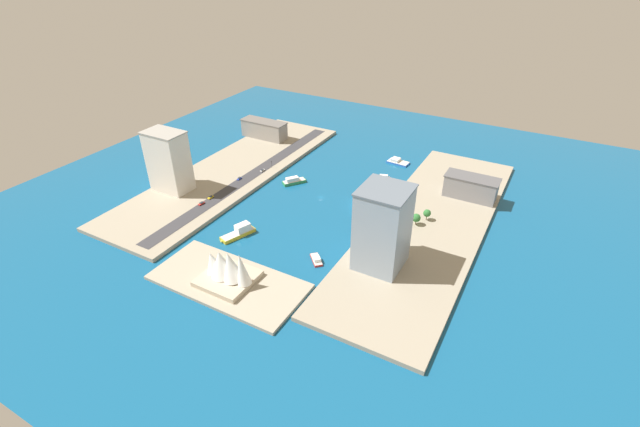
{
  "coord_description": "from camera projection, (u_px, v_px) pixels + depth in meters",
  "views": [
    {
      "loc": [
        -143.51,
        259.16,
        167.6
      ],
      "look_at": [
        -14.16,
        26.79,
        4.15
      ],
      "focal_mm": 25.28,
      "sensor_mm": 36.0,
      "label": 1
    }
  ],
  "objects": [
    {
      "name": "pickup_red",
      "position": [
        201.0,
        203.0,
        324.85
      ],
      "size": [
        2.19,
        5.17,
        1.61
      ],
      "color": "black",
      "rests_on": "road_strip"
    },
    {
      "name": "patrol_launch_navy",
      "position": [
        382.0,
        177.0,
        365.38
      ],
      "size": [
        15.16,
        8.03,
        3.61
      ],
      "color": "#1E284C",
      "rests_on": "ground_plane"
    },
    {
      "name": "hatchback_blue",
      "position": [
        239.0,
        178.0,
        358.45
      ],
      "size": [
        1.91,
        4.51,
        1.57
      ],
      "color": "black",
      "rests_on": "road_strip"
    },
    {
      "name": "catamaran_blue",
      "position": [
        397.0,
        162.0,
        391.01
      ],
      "size": [
        19.91,
        10.9,
        3.99
      ],
      "color": "blue",
      "rests_on": "ground_plane"
    },
    {
      "name": "park_tree_cluster",
      "position": [
        421.0,
        216.0,
        301.77
      ],
      "size": [
        9.92,
        14.63,
        8.25
      ],
      "color": "brown",
      "rests_on": "quay_west"
    },
    {
      "name": "taxi_yellow_cab",
      "position": [
        211.0,
        197.0,
        332.55
      ],
      "size": [
        1.98,
        5.02,
        1.55
      ],
      "color": "black",
      "rests_on": "road_strip"
    },
    {
      "name": "quay_east",
      "position": [
        232.0,
        172.0,
        374.29
      ],
      "size": [
        70.0,
        240.0,
        2.82
      ],
      "primitive_type": "cube",
      "color": "#9E937F",
      "rests_on": "ground_plane"
    },
    {
      "name": "peninsula_point",
      "position": [
        228.0,
        282.0,
        255.12
      ],
      "size": [
        89.14,
        41.69,
        2.0
      ],
      "primitive_type": "cube",
      "color": "#A89E89",
      "rests_on": "ground_plane"
    },
    {
      "name": "road_strip",
      "position": [
        252.0,
        175.0,
        365.3
      ],
      "size": [
        11.16,
        228.0,
        0.15
      ],
      "primitive_type": "cube",
      "color": "#38383D",
      "rests_on": "quay_east"
    },
    {
      "name": "quay_west",
      "position": [
        430.0,
        225.0,
        304.52
      ],
      "size": [
        70.0,
        240.0,
        2.82
      ],
      "primitive_type": "cube",
      "color": "#9E937F",
      "rests_on": "ground_plane"
    },
    {
      "name": "tugboat_red",
      "position": [
        316.0,
        259.0,
        272.34
      ],
      "size": [
        12.37,
        12.59,
        3.53
      ],
      "color": "red",
      "rests_on": "ground_plane"
    },
    {
      "name": "warehouse_low_gray",
      "position": [
        471.0,
        187.0,
        330.46
      ],
      "size": [
        38.48,
        16.47,
        16.52
      ],
      "color": "gray",
      "rests_on": "quay_west"
    },
    {
      "name": "ferry_white_commuter",
      "position": [
        360.0,
        203.0,
        328.14
      ],
      "size": [
        16.31,
        26.93,
        6.03
      ],
      "color": "silver",
      "rests_on": "ground_plane"
    },
    {
      "name": "van_white",
      "position": [
        262.0,
        170.0,
        370.94
      ],
      "size": [
        2.18,
        4.49,
        1.52
      ],
      "color": "black",
      "rests_on": "road_strip"
    },
    {
      "name": "traffic_light_waterfront",
      "position": [
        272.0,
        163.0,
        374.47
      ],
      "size": [
        0.36,
        0.36,
        6.5
      ],
      "color": "black",
      "rests_on": "quay_east"
    },
    {
      "name": "carpark_squat_concrete",
      "position": [
        264.0,
        129.0,
        430.42
      ],
      "size": [
        45.2,
        15.56,
        16.42
      ],
      "color": "gray",
      "rests_on": "quay_east"
    },
    {
      "name": "ferry_green_doubledeck",
      "position": [
        294.0,
        181.0,
        358.32
      ],
      "size": [
        15.74,
        18.72,
        5.45
      ],
      "color": "#2D8C4C",
      "rests_on": "ground_plane"
    },
    {
      "name": "tower_tall_glass",
      "position": [
        383.0,
        228.0,
        253.61
      ],
      "size": [
        27.35,
        28.4,
        49.96
      ],
      "color": "#8C9EB2",
      "rests_on": "quay_west"
    },
    {
      "name": "ground_plane",
      "position": [
        321.0,
        197.0,
        340.15
      ],
      "size": [
        440.0,
        440.0,
        0.0
      ],
      "primitive_type": "plane",
      "color": "#145684"
    },
    {
      "name": "hotel_broad_white",
      "position": [
        168.0,
        161.0,
        333.75
      ],
      "size": [
        29.71,
        19.6,
        46.15
      ],
      "color": "silver",
      "rests_on": "quay_east"
    },
    {
      "name": "opera_landmark",
      "position": [
        226.0,
        268.0,
        250.08
      ],
      "size": [
        31.84,
        28.38,
        22.27
      ],
      "color": "#BCAD93",
      "rests_on": "peninsula_point"
    },
    {
      "name": "ferry_yellow_fast",
      "position": [
        240.0,
        232.0,
        295.45
      ],
      "size": [
        14.61,
        25.43,
        7.39
      ],
      "color": "yellow",
      "rests_on": "ground_plane"
    }
  ]
}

